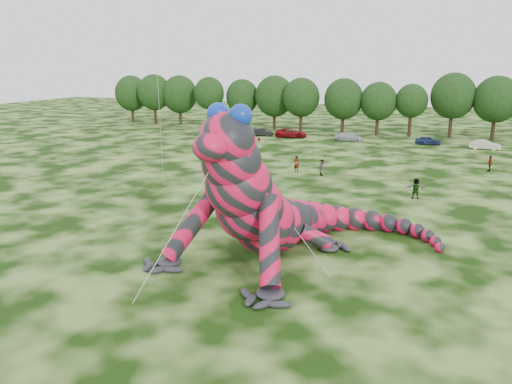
{
  "coord_description": "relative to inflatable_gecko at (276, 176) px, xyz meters",
  "views": [
    {
      "loc": [
        6.52,
        -29.51,
        11.95
      ],
      "look_at": [
        -4.32,
        -0.85,
        4.0
      ],
      "focal_mm": 35.0,
      "sensor_mm": 36.0,
      "label": 1
    }
  ],
  "objects": [
    {
      "name": "inflatable_gecko",
      "position": [
        0.0,
        0.0,
        0.0
      ],
      "size": [
        21.15,
        23.36,
        9.87
      ],
      "primitive_type": null,
      "rotation": [
        0.0,
        0.0,
        -0.26
      ],
      "color": "#D6103F",
      "rests_on": "ground"
    },
    {
      "name": "tree_10",
      "position": [
        10.72,
        58.43,
        0.32
      ],
      "size": [
        7.09,
        6.38,
        10.5
      ],
      "primitive_type": null,
      "color": "black",
      "rests_on": "ground"
    },
    {
      "name": "tree_9",
      "position": [
        4.38,
        57.19,
        -0.6
      ],
      "size": [
        5.27,
        4.74,
        8.68
      ],
      "primitive_type": null,
      "color": "black",
      "rests_on": "ground"
    },
    {
      "name": "car_5",
      "position": [
        15.44,
        47.51,
        -4.26
      ],
      "size": [
        4.22,
        1.71,
        1.36
      ],
      "primitive_type": "imported",
      "rotation": [
        0.0,
        0.0,
        1.5
      ],
      "color": "silver",
      "rests_on": "ground"
    },
    {
      "name": "tree_2",
      "position": [
        -39.7,
        58.61,
        -0.11
      ],
      "size": [
        7.04,
        6.34,
        9.64
      ],
      "primitive_type": null,
      "color": "black",
      "rests_on": "ground"
    },
    {
      "name": "ground",
      "position": [
        3.32,
        -0.15,
        -4.94
      ],
      "size": [
        240.0,
        240.0,
        0.0
      ],
      "primitive_type": "plane",
      "color": "#16330A",
      "rests_on": "ground"
    },
    {
      "name": "car_0",
      "position": [
        -27.59,
        49.17,
        -4.31
      ],
      "size": [
        3.88,
        2.07,
        1.25
      ],
      "primitive_type": "imported",
      "rotation": [
        0.0,
        0.0,
        1.74
      ],
      "color": "white",
      "rests_on": "ground"
    },
    {
      "name": "tree_4",
      "position": [
        -26.32,
        58.56,
        -0.41
      ],
      "size": [
        6.22,
        5.6,
        9.06
      ],
      "primitive_type": null,
      "color": "black",
      "rests_on": "ground"
    },
    {
      "name": "tree_0",
      "position": [
        -51.24,
        59.08,
        -0.18
      ],
      "size": [
        6.91,
        6.22,
        9.51
      ],
      "primitive_type": null,
      "color": "black",
      "rests_on": "ground"
    },
    {
      "name": "car_4",
      "position": [
        7.7,
        49.27,
        -4.3
      ],
      "size": [
        3.84,
        1.75,
        1.28
      ],
      "primitive_type": "imported",
      "rotation": [
        0.0,
        0.0,
        1.64
      ],
      "color": "navy",
      "rests_on": "ground"
    },
    {
      "name": "spectator_0",
      "position": [
        -5.35,
        23.36,
        -3.99
      ],
      "size": [
        0.77,
        0.58,
        1.89
      ],
      "primitive_type": "imported",
      "rotation": [
        0.0,
        0.0,
        2.93
      ],
      "color": "gray",
      "rests_on": "ground"
    },
    {
      "name": "spectator_1",
      "position": [
        -2.27,
        22.79,
        -4.04
      ],
      "size": [
        1.06,
        1.1,
        1.79
      ],
      "primitive_type": "imported",
      "rotation": [
        0.0,
        0.0,
        2.19
      ],
      "color": "gray",
      "rests_on": "ground"
    },
    {
      "name": "tree_5",
      "position": [
        -19.8,
        58.28,
        -0.04
      ],
      "size": [
        7.16,
        6.44,
        9.8
      ],
      "primitive_type": null,
      "color": "black",
      "rests_on": "ground"
    },
    {
      "name": "car_2",
      "position": [
        -13.8,
        49.19,
        -4.19
      ],
      "size": [
        5.71,
        3.43,
        1.48
      ],
      "primitive_type": "imported",
      "rotation": [
        0.0,
        0.0,
        1.76
      ],
      "color": "maroon",
      "rests_on": "ground"
    },
    {
      "name": "tree_7",
      "position": [
        -6.76,
        56.65,
        -0.2
      ],
      "size": [
        6.68,
        6.01,
        9.48
      ],
      "primitive_type": null,
      "color": "black",
      "rests_on": "ground"
    },
    {
      "name": "car_3",
      "position": [
        -4.17,
        48.7,
        -4.28
      ],
      "size": [
        4.61,
        2.06,
        1.32
      ],
      "primitive_type": "imported",
      "rotation": [
        0.0,
        0.0,
        1.52
      ],
      "color": "#B2B7BB",
      "rests_on": "ground"
    },
    {
      "name": "tree_3",
      "position": [
        -32.4,
        56.92,
        -0.22
      ],
      "size": [
        5.81,
        5.23,
        9.44
      ],
      "primitive_type": null,
      "color": "black",
      "rests_on": "ground"
    },
    {
      "name": "spectator_5",
      "position": [
        7.9,
        16.35,
        -3.99
      ],
      "size": [
        1.83,
        0.96,
        1.88
      ],
      "primitive_type": "imported",
      "rotation": [
        0.0,
        0.0,
        3.38
      ],
      "color": "gray",
      "rests_on": "ground"
    },
    {
      "name": "car_1",
      "position": [
        -18.94,
        49.22,
        -4.31
      ],
      "size": [
        3.9,
        1.61,
        1.25
      ],
      "primitive_type": "imported",
      "rotation": [
        0.0,
        0.0,
        1.64
      ],
      "color": "black",
      "rests_on": "ground"
    },
    {
      "name": "tree_6",
      "position": [
        -14.24,
        56.53,
        -0.19
      ],
      "size": [
        6.52,
        5.86,
        9.49
      ],
      "primitive_type": null,
      "color": "black",
      "rests_on": "ground"
    },
    {
      "name": "spectator_3",
      "position": [
        15.03,
        31.73,
        -4.06
      ],
      "size": [
        0.44,
        1.03,
        1.76
      ],
      "primitive_type": "imported",
      "rotation": [
        0.0,
        0.0,
        4.72
      ],
      "color": "gray",
      "rests_on": "ground"
    },
    {
      "name": "tree_11",
      "position": [
        17.11,
        58.04,
        0.1
      ],
      "size": [
        7.01,
        6.31,
        10.07
      ],
      "primitive_type": null,
      "color": "black",
      "rests_on": "ground"
    },
    {
      "name": "tree_8",
      "position": [
        -0.9,
        56.83,
        -0.46
      ],
      "size": [
        6.14,
        5.53,
        8.94
      ],
      "primitive_type": null,
      "color": "black",
      "rests_on": "ground"
    },
    {
      "name": "tree_1",
      "position": [
        -45.03,
        57.9,
        -0.03
      ],
      "size": [
        6.74,
        6.07,
        9.81
      ],
      "primitive_type": null,
      "color": "black",
      "rests_on": "ground"
    },
    {
      "name": "spectator_4",
      "position": [
        -14.73,
        36.53,
        -4.12
      ],
      "size": [
        0.75,
        0.92,
        1.63
      ],
      "primitive_type": "imported",
      "rotation": [
        0.0,
        0.0,
        4.38
      ],
      "color": "gray",
      "rests_on": "ground"
    }
  ]
}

